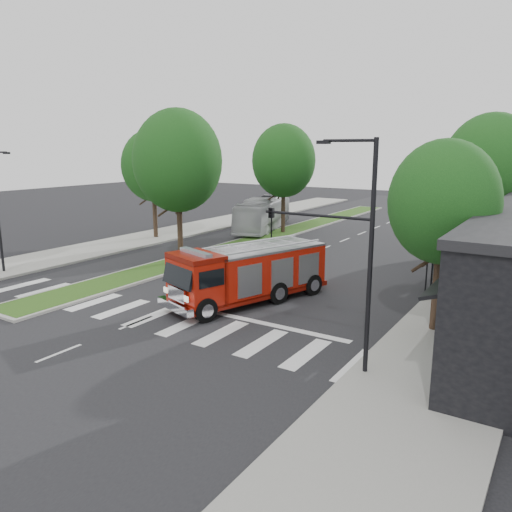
{
  "coord_description": "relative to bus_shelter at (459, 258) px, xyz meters",
  "views": [
    {
      "loc": [
        15.88,
        -18.96,
        7.7
      ],
      "look_at": [
        1.45,
        3.74,
        1.8
      ],
      "focal_mm": 35.0,
      "sensor_mm": 36.0,
      "label": 1
    }
  ],
  "objects": [
    {
      "name": "sidewalk_left",
      "position": [
        -25.7,
        1.85,
        -1.96
      ],
      "size": [
        5.0,
        80.0,
        0.15
      ],
      "primitive_type": "cube",
      "color": "gray",
      "rests_on": "ground"
    },
    {
      "name": "tree_right_mid",
      "position": [
        0.3,
        5.85,
        4.45
      ],
      "size": [
        5.6,
        5.6,
        9.72
      ],
      "color": "black",
      "rests_on": "ground"
    },
    {
      "name": "ground",
      "position": [
        -11.2,
        -8.15,
        -2.04
      ],
      "size": [
        140.0,
        140.0,
        0.0
      ],
      "primitive_type": "plane",
      "color": "black",
      "rests_on": "ground"
    },
    {
      "name": "tree_right_near",
      "position": [
        0.3,
        -6.15,
        3.47
      ],
      "size": [
        4.4,
        4.4,
        8.05
      ],
      "color": "black",
      "rests_on": "ground"
    },
    {
      "name": "tree_median_far",
      "position": [
        -17.2,
        11.85,
        4.45
      ],
      "size": [
        5.6,
        5.6,
        9.72
      ],
      "color": "black",
      "rests_on": "ground"
    },
    {
      "name": "tree_right_far",
      "position": [
        0.3,
        15.85,
        3.8
      ],
      "size": [
        5.0,
        5.0,
        8.73
      ],
      "color": "black",
      "rests_on": "ground"
    },
    {
      "name": "sidewalk_right",
      "position": [
        1.3,
        1.85,
        -1.96
      ],
      "size": [
        5.0,
        80.0,
        0.15
      ],
      "primitive_type": "cube",
      "color": "gray",
      "rests_on": "ground"
    },
    {
      "name": "tree_median_near",
      "position": [
        -17.2,
        -2.15,
        4.77
      ],
      "size": [
        5.8,
        5.8,
        10.16
      ],
      "color": "black",
      "rests_on": "ground"
    },
    {
      "name": "streetlight_right_near",
      "position": [
        -1.59,
        -11.65,
        2.63
      ],
      "size": [
        4.08,
        0.22,
        8.0
      ],
      "color": "black",
      "rests_on": "ground"
    },
    {
      "name": "city_bus",
      "position": [
        -19.7,
        12.5,
        -0.51
      ],
      "size": [
        5.54,
        11.29,
        3.07
      ],
      "primitive_type": "imported",
      "rotation": [
        0.0,
        0.0,
        0.28
      ],
      "color": "#ADADB2",
      "rests_on": "ground"
    },
    {
      "name": "streetlight_right_far",
      "position": [
        -0.85,
        11.85,
        2.44
      ],
      "size": [
        2.11,
        0.2,
        8.0
      ],
      "color": "black",
      "rests_on": "ground"
    },
    {
      "name": "median",
      "position": [
        -17.2,
        9.85,
        -1.96
      ],
      "size": [
        3.0,
        50.0,
        0.15
      ],
      "color": "gray",
      "rests_on": "ground"
    },
    {
      "name": "tree_left_mid",
      "position": [
        -25.2,
        3.85,
        4.12
      ],
      "size": [
        5.2,
        5.2,
        9.16
      ],
      "color": "black",
      "rests_on": "ground"
    },
    {
      "name": "fire_engine",
      "position": [
        -8.65,
        -6.79,
        -0.57
      ],
      "size": [
        5.3,
        9.18,
        3.05
      ],
      "rotation": [
        0.0,
        0.0,
        -0.33
      ],
      "color": "#670D05",
      "rests_on": "ground"
    },
    {
      "name": "bus_shelter",
      "position": [
        0.0,
        0.0,
        0.0
      ],
      "size": [
        3.2,
        1.6,
        2.61
      ],
      "color": "black",
      "rests_on": "ground"
    }
  ]
}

